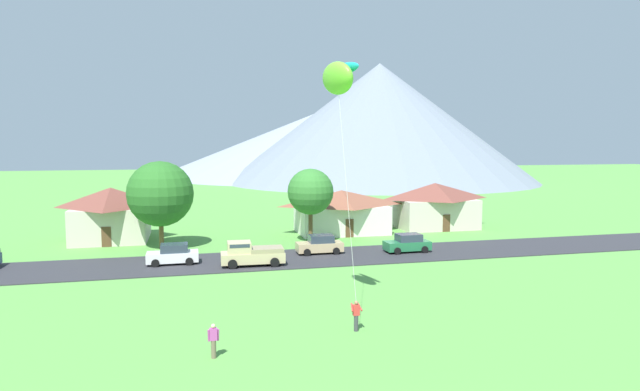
% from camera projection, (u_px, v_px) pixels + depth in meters
% --- Properties ---
extents(road_strip, '(160.00, 7.82, 0.08)m').
position_uv_depth(road_strip, '(260.00, 260.00, 46.43)').
color(road_strip, '#2D2D33').
rests_on(road_strip, ground).
extents(mountain_far_west_ridge, '(81.51, 81.51, 30.95)m').
position_uv_depth(mountain_far_west_ridge, '(379.00, 123.00, 142.39)').
color(mountain_far_west_ridge, slate).
rests_on(mountain_far_west_ridge, ground).
extents(mountain_west_ridge, '(98.87, 98.87, 19.56)m').
position_uv_depth(mountain_west_ridge, '(317.00, 144.00, 169.80)').
color(mountain_west_ridge, gray).
rests_on(mountain_west_ridge, ground).
extents(house_leftmost, '(7.88, 8.52, 5.53)m').
position_uv_depth(house_leftmost, '(111.00, 213.00, 56.09)').
color(house_leftmost, beige).
rests_on(house_leftmost, ground).
extents(house_left_center, '(10.57, 6.96, 4.83)m').
position_uv_depth(house_left_center, '(341.00, 211.00, 60.73)').
color(house_left_center, silver).
rests_on(house_left_center, ground).
extents(house_right_center, '(9.78, 6.69, 5.39)m').
position_uv_depth(house_right_center, '(435.00, 205.00, 64.20)').
color(house_right_center, beige).
rests_on(house_right_center, ground).
extents(tree_near_left, '(4.69, 4.69, 7.58)m').
position_uv_depth(tree_near_left, '(310.00, 192.00, 54.38)').
color(tree_near_left, brown).
rests_on(tree_near_left, ground).
extents(tree_center, '(6.28, 6.28, 8.44)m').
position_uv_depth(tree_center, '(160.00, 194.00, 51.38)').
color(tree_center, brown).
rests_on(tree_center, ground).
extents(parked_car_white_west_end, '(4.21, 2.11, 1.68)m').
position_uv_depth(parked_car_white_west_end, '(173.00, 254.00, 44.88)').
color(parked_car_white_west_end, white).
rests_on(parked_car_white_west_end, road_strip).
extents(parked_car_green_mid_west, '(4.24, 2.15, 1.68)m').
position_uv_depth(parked_car_green_mid_west, '(407.00, 243.00, 49.80)').
color(parked_car_green_mid_west, '#237042').
rests_on(parked_car_green_mid_west, road_strip).
extents(parked_car_tan_mid_east, '(4.20, 2.09, 1.68)m').
position_uv_depth(parked_car_tan_mid_east, '(320.00, 245.00, 49.17)').
color(parked_car_tan_mid_east, tan).
rests_on(parked_car_tan_mid_east, road_strip).
extents(pickup_truck_sand_east_side, '(5.26, 2.46, 1.99)m').
position_uv_depth(pickup_truck_sand_east_side, '(251.00, 254.00, 44.31)').
color(pickup_truck_sand_east_side, '#C6B284').
rests_on(pickup_truck_sand_east_side, road_strip).
extents(kite_flyer_with_kite, '(2.02, 4.41, 14.78)m').
position_uv_depth(kite_flyer_with_kite, '(338.00, 82.00, 30.11)').
color(kite_flyer_with_kite, '#3D3D42').
rests_on(kite_flyer_with_kite, ground).
extents(watcher_person, '(0.56, 0.24, 1.68)m').
position_uv_depth(watcher_person, '(213.00, 340.00, 25.38)').
color(watcher_person, '#70604C').
rests_on(watcher_person, ground).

